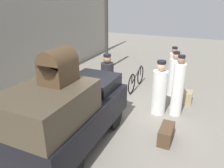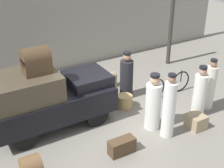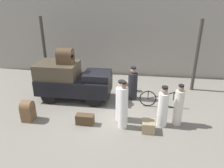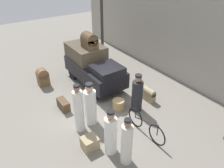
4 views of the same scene
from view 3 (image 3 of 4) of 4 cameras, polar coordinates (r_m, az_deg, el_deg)
The scene contains 17 objects.
ground_plane at distance 9.95m, azimuth -1.30°, elevation -5.42°, with size 30.00×30.00×0.00m, color gray.
station_building_facade at distance 13.01m, azimuth 1.47°, elevation 12.11°, with size 16.00×0.15×4.50m.
canopy_pillar_left at distance 12.36m, azimuth -17.23°, elevation 8.30°, with size 0.16×0.16×3.59m.
canopy_pillar_right at distance 11.57m, azimuth 21.24°, elevation 6.76°, with size 0.16×0.16×3.59m.
truck at distance 10.32m, azimuth -10.59°, elevation 1.03°, with size 3.38×1.52×1.75m.
bicycle at distance 9.82m, azimuth 12.55°, elevation -3.89°, with size 1.84×0.04×0.80m.
wicker_basket at distance 9.95m, azimuth 2.69°, elevation -4.08°, with size 0.48×0.48×0.42m.
porter_with_bicycle at distance 10.23m, azimuth 5.43°, elevation -0.19°, with size 0.43×0.43×1.60m.
porter_lifting_near_truck at distance 8.40m, azimuth 13.14°, elevation -6.17°, with size 0.39×0.39×1.62m.
conductor_in_dark_uniform at distance 8.61m, azimuth 16.98°, elevation -5.66°, with size 0.34×0.34×1.65m.
porter_standing_middle at distance 8.53m, azimuth 2.42°, elevation -4.86°, with size 0.44×0.44×1.68m.
porter_carrying_trunk at distance 8.02m, azimuth 2.94°, elevation -5.97°, with size 0.34×0.34×1.87m.
trunk_umber_medium at distance 8.58m, azimuth -7.08°, elevation -9.16°, with size 0.69×0.31×0.40m.
suitcase_small_leather at distance 8.24m, azimuth 9.46°, elevation -10.83°, with size 0.46×0.50×0.41m.
trunk_large_brown at distance 11.21m, azimuth 4.05°, elevation -0.33°, with size 0.75×0.29×0.57m.
trunk_wicker_pale at distance 9.27m, azimuth -21.15°, elevation -6.40°, with size 0.42×0.50×0.85m.
trunk_on_truck_roof at distance 10.01m, azimuth -12.14°, elevation 7.15°, with size 0.70×0.54×0.70m.
Camera 3 is at (1.40, -8.60, 4.80)m, focal length 35.00 mm.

